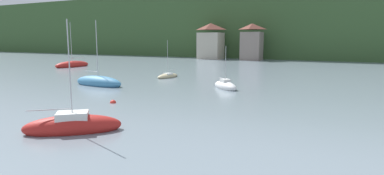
{
  "coord_description": "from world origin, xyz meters",
  "views": [
    {
      "loc": [
        13.3,
        21.62,
        6.04
      ],
      "look_at": [
        0.0,
        47.71,
        1.55
      ],
      "focal_mm": 29.7,
      "sensor_mm": 36.0,
      "label": 1
    }
  ],
  "objects_px": {
    "sailboat_far_7": "(168,76)",
    "mooring_buoy_near": "(113,103)",
    "sailboat_mid_0": "(98,82)",
    "sailboat_far_5": "(225,86)",
    "sailboat_far_4": "(72,65)",
    "shore_building_westcentral": "(252,43)",
    "sailboat_near_8": "(73,126)",
    "shore_building_west": "(211,42)"
  },
  "relations": [
    {
      "from": "shore_building_westcentral",
      "to": "sailboat_mid_0",
      "type": "bearing_deg",
      "value": -93.34
    },
    {
      "from": "sailboat_mid_0",
      "to": "mooring_buoy_near",
      "type": "bearing_deg",
      "value": -36.73
    },
    {
      "from": "sailboat_mid_0",
      "to": "sailboat_far_5",
      "type": "xyz_separation_m",
      "value": [
        15.79,
        5.09,
        -0.08
      ]
    },
    {
      "from": "sailboat_near_8",
      "to": "mooring_buoy_near",
      "type": "relative_size",
      "value": 13.06
    },
    {
      "from": "sailboat_far_4",
      "to": "sailboat_mid_0",
      "type": "bearing_deg",
      "value": 58.91
    },
    {
      "from": "shore_building_west",
      "to": "sailboat_far_7",
      "type": "xyz_separation_m",
      "value": [
        13.32,
        -47.06,
        -4.98
      ]
    },
    {
      "from": "shore_building_westcentral",
      "to": "sailboat_far_4",
      "type": "xyz_separation_m",
      "value": [
        -28.3,
        -39.44,
        -4.61
      ]
    },
    {
      "from": "shore_building_west",
      "to": "sailboat_mid_0",
      "type": "bearing_deg",
      "value": -80.67
    },
    {
      "from": "shore_building_west",
      "to": "sailboat_far_7",
      "type": "height_order",
      "value": "shore_building_west"
    },
    {
      "from": "shore_building_west",
      "to": "sailboat_near_8",
      "type": "bearing_deg",
      "value": -72.87
    },
    {
      "from": "sailboat_mid_0",
      "to": "sailboat_far_5",
      "type": "height_order",
      "value": "sailboat_mid_0"
    },
    {
      "from": "mooring_buoy_near",
      "to": "sailboat_far_7",
      "type": "bearing_deg",
      "value": 106.43
    },
    {
      "from": "sailboat_far_7",
      "to": "mooring_buoy_near",
      "type": "distance_m",
      "value": 20.27
    },
    {
      "from": "sailboat_mid_0",
      "to": "mooring_buoy_near",
      "type": "relative_size",
      "value": 15.09
    },
    {
      "from": "shore_building_west",
      "to": "mooring_buoy_near",
      "type": "relative_size",
      "value": 18.23
    },
    {
      "from": "sailboat_far_7",
      "to": "sailboat_near_8",
      "type": "distance_m",
      "value": 29.73
    },
    {
      "from": "mooring_buoy_near",
      "to": "sailboat_far_4",
      "type": "bearing_deg",
      "value": 142.27
    },
    {
      "from": "shore_building_westcentral",
      "to": "sailboat_far_4",
      "type": "bearing_deg",
      "value": -125.66
    },
    {
      "from": "shore_building_westcentral",
      "to": "sailboat_near_8",
      "type": "distance_m",
      "value": 75.49
    },
    {
      "from": "sailboat_mid_0",
      "to": "sailboat_far_7",
      "type": "relative_size",
      "value": 1.46
    },
    {
      "from": "sailboat_near_8",
      "to": "sailboat_mid_0",
      "type": "bearing_deg",
      "value": 88.4
    },
    {
      "from": "sailboat_mid_0",
      "to": "sailboat_near_8",
      "type": "distance_m",
      "value": 21.54
    },
    {
      "from": "shore_building_westcentral",
      "to": "sailboat_mid_0",
      "type": "distance_m",
      "value": 58.21
    },
    {
      "from": "sailboat_far_4",
      "to": "sailboat_far_5",
      "type": "xyz_separation_m",
      "value": [
        40.7,
        -13.4,
        -0.09
      ]
    },
    {
      "from": "sailboat_mid_0",
      "to": "sailboat_far_5",
      "type": "bearing_deg",
      "value": 21.72
    },
    {
      "from": "shore_building_west",
      "to": "sailboat_near_8",
      "type": "distance_m",
      "value": 78.75
    },
    {
      "from": "sailboat_far_4",
      "to": "sailboat_far_7",
      "type": "bearing_deg",
      "value": 81.45
    },
    {
      "from": "mooring_buoy_near",
      "to": "shore_building_westcentral",
      "type": "bearing_deg",
      "value": 95.26
    },
    {
      "from": "sailboat_mid_0",
      "to": "sailboat_far_4",
      "type": "height_order",
      "value": "sailboat_far_4"
    },
    {
      "from": "sailboat_far_5",
      "to": "mooring_buoy_near",
      "type": "distance_m",
      "value": 14.64
    },
    {
      "from": "shore_building_westcentral",
      "to": "sailboat_far_4",
      "type": "relative_size",
      "value": 1.03
    },
    {
      "from": "sailboat_far_4",
      "to": "sailboat_far_5",
      "type": "height_order",
      "value": "sailboat_far_4"
    },
    {
      "from": "mooring_buoy_near",
      "to": "shore_building_west",
      "type": "bearing_deg",
      "value": 105.99
    },
    {
      "from": "shore_building_west",
      "to": "sailboat_mid_0",
      "type": "height_order",
      "value": "shore_building_west"
    },
    {
      "from": "shore_building_westcentral",
      "to": "sailboat_near_8",
      "type": "xyz_separation_m",
      "value": [
        10.18,
        -74.66,
        -4.62
      ]
    },
    {
      "from": "shore_building_west",
      "to": "sailboat_far_4",
      "type": "xyz_separation_m",
      "value": [
        -15.32,
        -39.89,
        -4.8
      ]
    },
    {
      "from": "sailboat_far_5",
      "to": "mooring_buoy_near",
      "type": "relative_size",
      "value": 9.46
    },
    {
      "from": "shore_building_west",
      "to": "sailboat_far_4",
      "type": "distance_m",
      "value": 43.0
    },
    {
      "from": "sailboat_far_7",
      "to": "sailboat_near_8",
      "type": "height_order",
      "value": "sailboat_near_8"
    },
    {
      "from": "sailboat_far_7",
      "to": "mooring_buoy_near",
      "type": "relative_size",
      "value": 10.36
    },
    {
      "from": "sailboat_mid_0",
      "to": "sailboat_far_4",
      "type": "distance_m",
      "value": 31.03
    },
    {
      "from": "sailboat_far_7",
      "to": "mooring_buoy_near",
      "type": "bearing_deg",
      "value": 25.93
    }
  ]
}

